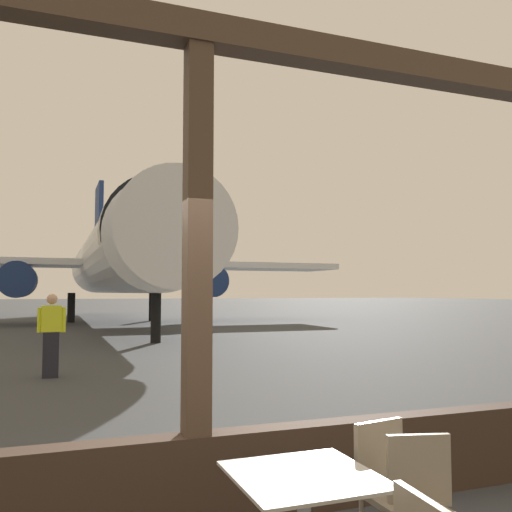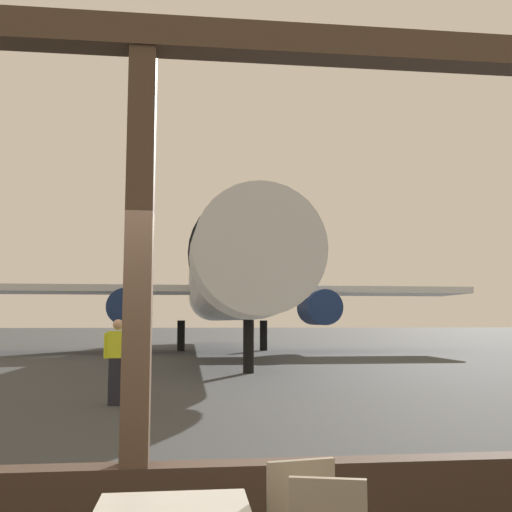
% 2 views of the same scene
% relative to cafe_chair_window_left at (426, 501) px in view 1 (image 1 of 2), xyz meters
% --- Properties ---
extents(ground_plane, '(220.00, 220.00, 0.00)m').
position_rel_cafe_chair_window_left_xyz_m(ground_plane, '(-1.07, 41.37, -0.53)').
color(ground_plane, '#383A3D').
extents(window_frame, '(9.02, 0.24, 4.00)m').
position_rel_cafe_chair_window_left_xyz_m(window_frame, '(-1.07, 1.37, 0.84)').
color(window_frame, '#38281E').
rests_on(window_frame, ground).
extents(cafe_chair_window_left, '(0.47, 0.47, 0.90)m').
position_rel_cafe_chair_window_left_xyz_m(cafe_chair_window_left, '(0.00, 0.00, 0.00)').
color(cafe_chair_window_left, gray).
rests_on(cafe_chair_window_left, ground).
extents(cafe_chair_aisle_left, '(0.44, 0.44, 0.92)m').
position_rel_cafe_chair_window_left_xyz_m(cafe_chair_aisle_left, '(-0.04, 0.32, 0.02)').
color(cafe_chair_aisle_left, gray).
rests_on(cafe_chair_aisle_left, ground).
extents(airplane, '(27.77, 33.13, 10.74)m').
position_rel_cafe_chair_window_left_xyz_m(airplane, '(1.29, 29.20, 3.20)').
color(airplane, silver).
rests_on(airplane, ground).
extents(ground_crew_worker, '(0.56, 0.22, 1.74)m').
position_rel_cafe_chair_window_left_xyz_m(ground_crew_worker, '(-2.14, 9.42, 0.37)').
color(ground_crew_worker, black).
rests_on(ground_crew_worker, ground).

